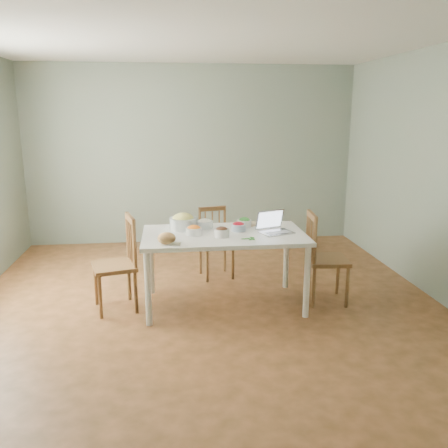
{
  "coord_description": "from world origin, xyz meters",
  "views": [
    {
      "loc": [
        -0.36,
        -4.66,
        2.0
      ],
      "look_at": [
        0.19,
        -0.08,
        0.88
      ],
      "focal_mm": 37.15,
      "sensor_mm": 36.0,
      "label": 1
    }
  ],
  "objects": [
    {
      "name": "wall_front",
      "position": [
        0.0,
        -2.5,
        1.35
      ],
      "size": [
        5.0,
        0.0,
        2.7
      ],
      "primitive_type": "cube",
      "color": "slate",
      "rests_on": "ground"
    },
    {
      "name": "ceiling",
      "position": [
        0.0,
        0.0,
        2.7
      ],
      "size": [
        5.0,
        5.0,
        0.0
      ],
      "primitive_type": "cube",
      "color": "white",
      "rests_on": "ground"
    },
    {
      "name": "laptop",
      "position": [
        0.73,
        -0.13,
        0.89
      ],
      "size": [
        0.39,
        0.37,
        0.22
      ],
      "primitive_type": null,
      "rotation": [
        0.0,
        0.0,
        0.34
      ],
      "color": "#BDBDC1",
      "rests_on": "dining_table"
    },
    {
      "name": "chair_left",
      "position": [
        -0.94,
        -0.06,
        0.49
      ],
      "size": [
        0.51,
        0.53,
        0.98
      ],
      "primitive_type": null,
      "rotation": [
        0.0,
        0.0,
        -1.31
      ],
      "color": "brown",
      "rests_on": "floor"
    },
    {
      "name": "butter_stick",
      "position": [
        -0.32,
        -0.45,
        0.8
      ],
      "size": [
        0.11,
        0.06,
        0.03
      ],
      "primitive_type": "cube",
      "rotation": [
        0.0,
        0.0,
        -0.27
      ],
      "color": "beige",
      "rests_on": "dining_table"
    },
    {
      "name": "bowl_redpep",
      "position": [
        0.35,
        0.01,
        0.83
      ],
      "size": [
        0.2,
        0.2,
        0.09
      ],
      "primitive_type": null,
      "rotation": [
        0.0,
        0.0,
        -0.31
      ],
      "color": "#B90C1F",
      "rests_on": "dining_table"
    },
    {
      "name": "chair_right",
      "position": [
        1.3,
        -0.11,
        0.49
      ],
      "size": [
        0.45,
        0.47,
        0.98
      ],
      "primitive_type": null,
      "rotation": [
        0.0,
        0.0,
        1.48
      ],
      "color": "brown",
      "rests_on": "floor"
    },
    {
      "name": "bowl_mushroom",
      "position": [
        0.15,
        -0.21,
        0.83
      ],
      "size": [
        0.2,
        0.2,
        0.1
      ],
      "primitive_type": null,
      "rotation": [
        0.0,
        0.0,
        0.37
      ],
      "color": "black",
      "rests_on": "dining_table"
    },
    {
      "name": "flatbread",
      "position": [
        0.49,
        0.27,
        0.79
      ],
      "size": [
        0.24,
        0.24,
        0.02
      ],
      "primitive_type": "cylinder",
      "rotation": [
        0.0,
        0.0,
        0.06
      ],
      "color": "tan",
      "rests_on": "dining_table"
    },
    {
      "name": "bowl_carrot",
      "position": [
        -0.12,
        -0.09,
        0.83
      ],
      "size": [
        0.21,
        0.21,
        0.09
      ],
      "primitive_type": null,
      "rotation": [
        0.0,
        0.0,
        -0.3
      ],
      "color": "orange",
      "rests_on": "dining_table"
    },
    {
      "name": "floor",
      "position": [
        0.0,
        0.0,
        0.0
      ],
      "size": [
        5.0,
        5.0,
        0.0
      ],
      "primitive_type": "cube",
      "color": "#442B11",
      "rests_on": "ground"
    },
    {
      "name": "bowl_broccoli",
      "position": [
        0.44,
        0.2,
        0.83
      ],
      "size": [
        0.17,
        0.17,
        0.1
      ],
      "primitive_type": null,
      "rotation": [
        0.0,
        0.0,
        0.08
      ],
      "color": "#186418",
      "rests_on": "dining_table"
    },
    {
      "name": "wall_right",
      "position": [
        2.5,
        0.0,
        1.35
      ],
      "size": [
        0.0,
        5.0,
        2.7
      ],
      "primitive_type": "cube",
      "color": "slate",
      "rests_on": "ground"
    },
    {
      "name": "bowl_onion",
      "position": [
        0.01,
        0.18,
        0.83
      ],
      "size": [
        0.18,
        0.18,
        0.1
      ],
      "primitive_type": null,
      "rotation": [
        0.0,
        0.0,
        -0.0
      ],
      "color": "#F2EDC8",
      "rests_on": "dining_table"
    },
    {
      "name": "wall_back",
      "position": [
        0.0,
        2.5,
        1.35
      ],
      "size": [
        5.0,
        0.0,
        2.7
      ],
      "primitive_type": "cube",
      "color": "slate",
      "rests_on": "ground"
    },
    {
      "name": "bread_boule",
      "position": [
        -0.4,
        -0.4,
        0.84
      ],
      "size": [
        0.19,
        0.19,
        0.11
      ],
      "primitive_type": "ellipsoid",
      "rotation": [
        0.0,
        0.0,
        -0.08
      ],
      "color": "#A68750",
      "rests_on": "dining_table"
    },
    {
      "name": "bowl_squash",
      "position": [
        -0.22,
        0.15,
        0.87
      ],
      "size": [
        0.32,
        0.32,
        0.17
      ],
      "primitive_type": null,
      "rotation": [
        0.0,
        0.0,
        0.11
      ],
      "color": "#E6C962",
      "rests_on": "dining_table"
    },
    {
      "name": "chair_far",
      "position": [
        0.19,
        0.78,
        0.43
      ],
      "size": [
        0.44,
        0.43,
        0.86
      ],
      "primitive_type": null,
      "rotation": [
        0.0,
        0.0,
        0.2
      ],
      "color": "brown",
      "rests_on": "floor"
    },
    {
      "name": "basil_bunch",
      "position": [
        0.4,
        -0.32,
        0.79
      ],
      "size": [
        0.17,
        0.17,
        0.02
      ],
      "primitive_type": null,
      "color": "#2C691F",
      "rests_on": "dining_table"
    },
    {
      "name": "dining_table",
      "position": [
        0.19,
        -0.08,
        0.39
      ],
      "size": [
        1.67,
        0.94,
        0.78
      ],
      "primitive_type": null,
      "color": "white",
      "rests_on": "floor"
    }
  ]
}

